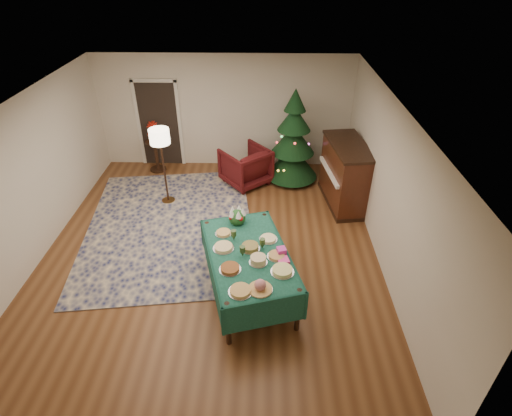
{
  "coord_description": "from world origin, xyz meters",
  "views": [
    {
      "loc": [
        0.95,
        -5.63,
        4.7
      ],
      "look_at": [
        0.82,
        -0.08,
        1.01
      ],
      "focal_mm": 28.0,
      "sensor_mm": 36.0,
      "label": 1
    }
  ],
  "objects_px": {
    "gift_box": "(281,251)",
    "piano": "(345,175)",
    "buffet_table": "(248,261)",
    "potted_plant": "(153,136)",
    "side_table": "(156,156)",
    "armchair": "(246,165)",
    "floor_lamp": "(160,141)",
    "christmas_tree": "(293,141)"
  },
  "relations": [
    {
      "from": "buffet_table",
      "to": "side_table",
      "type": "bearing_deg",
      "value": 120.48
    },
    {
      "from": "side_table",
      "to": "piano",
      "type": "relative_size",
      "value": 0.47
    },
    {
      "from": "christmas_tree",
      "to": "piano",
      "type": "xyz_separation_m",
      "value": [
        1.05,
        -0.99,
        -0.31
      ]
    },
    {
      "from": "floor_lamp",
      "to": "christmas_tree",
      "type": "xyz_separation_m",
      "value": [
        2.73,
        1.03,
        -0.44
      ]
    },
    {
      "from": "potted_plant",
      "to": "gift_box",
      "type": "bearing_deg",
      "value": -54.69
    },
    {
      "from": "christmas_tree",
      "to": "side_table",
      "type": "bearing_deg",
      "value": 173.25
    },
    {
      "from": "potted_plant",
      "to": "floor_lamp",
      "type": "bearing_deg",
      "value": -68.97
    },
    {
      "from": "floor_lamp",
      "to": "christmas_tree",
      "type": "height_order",
      "value": "christmas_tree"
    },
    {
      "from": "floor_lamp",
      "to": "potted_plant",
      "type": "bearing_deg",
      "value": 111.03
    },
    {
      "from": "armchair",
      "to": "floor_lamp",
      "type": "distance_m",
      "value": 2.07
    },
    {
      "from": "side_table",
      "to": "potted_plant",
      "type": "relative_size",
      "value": 1.67
    },
    {
      "from": "gift_box",
      "to": "christmas_tree",
      "type": "distance_m",
      "value": 3.73
    },
    {
      "from": "gift_box",
      "to": "floor_lamp",
      "type": "bearing_deg",
      "value": 131.36
    },
    {
      "from": "potted_plant",
      "to": "piano",
      "type": "bearing_deg",
      "value": -17.66
    },
    {
      "from": "buffet_table",
      "to": "side_table",
      "type": "relative_size",
      "value": 2.92
    },
    {
      "from": "armchair",
      "to": "side_table",
      "type": "distance_m",
      "value": 2.28
    },
    {
      "from": "potted_plant",
      "to": "buffet_table",
      "type": "bearing_deg",
      "value": -59.52
    },
    {
      "from": "buffet_table",
      "to": "armchair",
      "type": "relative_size",
      "value": 2.39
    },
    {
      "from": "christmas_tree",
      "to": "piano",
      "type": "distance_m",
      "value": 1.47
    },
    {
      "from": "gift_box",
      "to": "side_table",
      "type": "relative_size",
      "value": 0.16
    },
    {
      "from": "gift_box",
      "to": "side_table",
      "type": "height_order",
      "value": "gift_box"
    },
    {
      "from": "buffet_table",
      "to": "floor_lamp",
      "type": "xyz_separation_m",
      "value": [
        -1.86,
        2.66,
        0.78
      ]
    },
    {
      "from": "side_table",
      "to": "piano",
      "type": "xyz_separation_m",
      "value": [
        4.32,
        -1.38,
        0.28
      ]
    },
    {
      "from": "floor_lamp",
      "to": "potted_plant",
      "type": "xyz_separation_m",
      "value": [
        -0.55,
        1.42,
        -0.5
      ]
    },
    {
      "from": "side_table",
      "to": "floor_lamp",
      "type": "bearing_deg",
      "value": -68.97
    },
    {
      "from": "christmas_tree",
      "to": "buffet_table",
      "type": "bearing_deg",
      "value": -103.3
    },
    {
      "from": "gift_box",
      "to": "armchair",
      "type": "bearing_deg",
      "value": 101.31
    },
    {
      "from": "buffet_table",
      "to": "armchair",
      "type": "height_order",
      "value": "armchair"
    },
    {
      "from": "buffet_table",
      "to": "armchair",
      "type": "xyz_separation_m",
      "value": [
        -0.2,
        3.49,
        -0.16
      ]
    },
    {
      "from": "potted_plant",
      "to": "side_table",
      "type": "bearing_deg",
      "value": 63.43
    },
    {
      "from": "gift_box",
      "to": "piano",
      "type": "relative_size",
      "value": 0.08
    },
    {
      "from": "armchair",
      "to": "piano",
      "type": "distance_m",
      "value": 2.27
    },
    {
      "from": "buffet_table",
      "to": "floor_lamp",
      "type": "distance_m",
      "value": 3.34
    },
    {
      "from": "buffet_table",
      "to": "piano",
      "type": "height_order",
      "value": "piano"
    },
    {
      "from": "gift_box",
      "to": "potted_plant",
      "type": "height_order",
      "value": "potted_plant"
    },
    {
      "from": "potted_plant",
      "to": "christmas_tree",
      "type": "distance_m",
      "value": 3.3
    },
    {
      "from": "floor_lamp",
      "to": "piano",
      "type": "distance_m",
      "value": 3.85
    },
    {
      "from": "gift_box",
      "to": "piano",
      "type": "distance_m",
      "value": 3.08
    },
    {
      "from": "floor_lamp",
      "to": "gift_box",
      "type": "bearing_deg",
      "value": -48.64
    },
    {
      "from": "floor_lamp",
      "to": "side_table",
      "type": "height_order",
      "value": "floor_lamp"
    },
    {
      "from": "gift_box",
      "to": "buffet_table",
      "type": "bearing_deg",
      "value": 178.26
    },
    {
      "from": "buffet_table",
      "to": "floor_lamp",
      "type": "bearing_deg",
      "value": 124.9
    }
  ]
}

